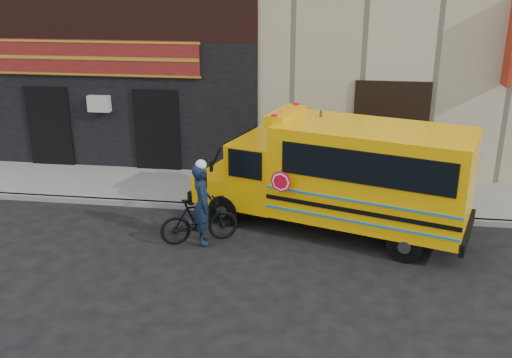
{
  "coord_description": "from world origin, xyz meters",
  "views": [
    {
      "loc": [
        2.35,
        -11.47,
        6.07
      ],
      "look_at": [
        0.46,
        1.85,
        1.23
      ],
      "focal_mm": 40.0,
      "sensor_mm": 36.0,
      "label": 1
    }
  ],
  "objects": [
    {
      "name": "sidewalk",
      "position": [
        0.0,
        4.1,
        0.07
      ],
      "size": [
        40.0,
        3.0,
        0.15
      ],
      "primitive_type": "cube",
      "color": "slate",
      "rests_on": "ground"
    },
    {
      "name": "curb",
      "position": [
        0.0,
        2.6,
        0.07
      ],
      "size": [
        40.0,
        0.2,
        0.15
      ],
      "primitive_type": "cube",
      "color": "gray",
      "rests_on": "ground"
    },
    {
      "name": "school_bus",
      "position": [
        2.65,
        1.77,
        1.51
      ],
      "size": [
        7.22,
        4.12,
        2.92
      ],
      "color": "black",
      "rests_on": "ground"
    },
    {
      "name": "ground",
      "position": [
        0.0,
        0.0,
        0.0
      ],
      "size": [
        120.0,
        120.0,
        0.0
      ],
      "primitive_type": "plane",
      "color": "black",
      "rests_on": "ground"
    },
    {
      "name": "cyclist",
      "position": [
        -0.63,
        0.57,
        0.97
      ],
      "size": [
        0.66,
        0.82,
        1.94
      ],
      "primitive_type": "imported",
      "rotation": [
        0.0,
        0.0,
        1.89
      ],
      "color": "black",
      "rests_on": "ground"
    },
    {
      "name": "sign_pole",
      "position": [
        2.0,
        2.38,
        1.62
      ],
      "size": [
        0.06,
        0.26,
        2.92
      ],
      "color": "#39403C",
      "rests_on": "ground"
    },
    {
      "name": "bicycle",
      "position": [
        -0.73,
        0.63,
        0.56
      ],
      "size": [
        1.93,
        1.24,
        1.13
      ],
      "primitive_type": "imported",
      "rotation": [
        0.0,
        0.0,
        1.99
      ],
      "color": "black",
      "rests_on": "ground"
    }
  ]
}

